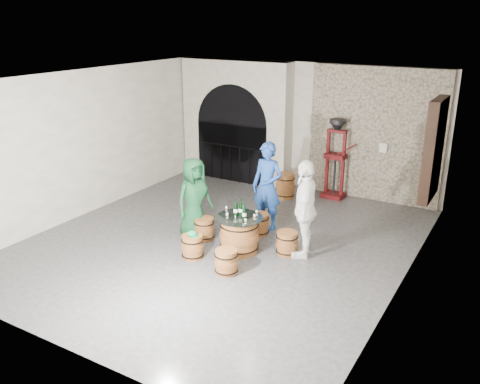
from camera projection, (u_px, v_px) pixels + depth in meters
The scene contains 31 objects.
ground at pixel (222, 241), 10.15m from camera, with size 8.00×8.00×0.00m, color #313134.
wall_back at pixel (305, 127), 12.88m from camera, with size 8.00×8.00×0.00m, color silver.
wall_front at pixel (51, 241), 6.37m from camera, with size 8.00×8.00×0.00m, color silver.
wall_left at pixel (89, 142), 11.29m from camera, with size 8.00×8.00×0.00m, color silver.
wall_right at pixel (410, 196), 7.95m from camera, with size 8.00×8.00×0.00m, color silver.
ceiling at pixel (220, 79), 9.10m from camera, with size 8.00×8.00×0.00m, color beige.
stone_facing_panel at pixel (375, 135), 11.97m from camera, with size 3.20×0.12×3.18m, color tan.
arched_opening at pixel (236, 122), 13.58m from camera, with size 3.10×0.60×3.19m.
shuttered_window at pixel (433, 150), 9.90m from camera, with size 0.23×1.10×2.00m.
barrel_table at pixel (239, 234), 9.62m from camera, with size 0.91×0.91×0.70m.
barrel_stool_left at pixel (204, 229), 10.20m from camera, with size 0.42×0.42×0.45m.
barrel_stool_far at pixel (259, 224), 10.43m from camera, with size 0.42×0.42×0.45m.
barrel_stool_right at pixel (287, 243), 9.56m from camera, with size 0.42×0.42×0.45m.
barrel_stool_near_right at pixel (226, 262), 8.83m from camera, with size 0.42×0.42×0.45m.
barrel_stool_near_left at pixel (193, 247), 9.41m from camera, with size 0.42×0.42×0.45m.
green_cap at pixel (192, 234), 9.32m from camera, with size 0.23×0.18×0.10m.
person_green at pixel (194, 198), 10.15m from camera, with size 0.80×0.52×1.65m, color #113D20.
person_blue at pixel (267, 186), 10.52m from camera, with size 0.68×0.44×1.85m, color navy.
person_white at pixel (305, 209), 9.28m from camera, with size 1.09×0.45×1.86m, color white.
wine_bottle_left at pixel (236, 209), 9.54m from camera, with size 0.08×0.08×0.32m.
wine_bottle_center at pixel (244, 213), 9.36m from camera, with size 0.08×0.08×0.32m.
wine_bottle_right at pixel (241, 209), 9.56m from camera, with size 0.08×0.08×0.32m.
tasting_glass_a at pixel (227, 215), 9.46m from camera, with size 0.05×0.05×0.10m, color #BC7924, non-canonical shape.
tasting_glass_b at pixel (254, 217), 9.39m from camera, with size 0.05×0.05×0.10m, color #BC7924, non-canonical shape.
tasting_glass_c at pixel (242, 208), 9.82m from camera, with size 0.05×0.05×0.10m, color #BC7924, non-canonical shape.
tasting_glass_d at pixel (257, 213), 9.59m from camera, with size 0.05×0.05×0.10m, color #BC7924, non-canonical shape.
tasting_glass_e at pixel (246, 221), 9.19m from camera, with size 0.05×0.05×0.10m, color #BC7924, non-canonical shape.
tasting_glass_f at pixel (226, 209), 9.79m from camera, with size 0.05×0.05×0.10m, color #BC7924, non-canonical shape.
side_barrel at pixel (285, 186), 12.48m from camera, with size 0.47×0.47×0.63m.
corking_press at pixel (336, 153), 12.25m from camera, with size 0.81×0.47×1.95m.
control_box at pixel (384, 148), 11.87m from camera, with size 0.18×0.10×0.22m, color silver.
Camera 1 is at (4.99, -7.81, 4.28)m, focal length 38.00 mm.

